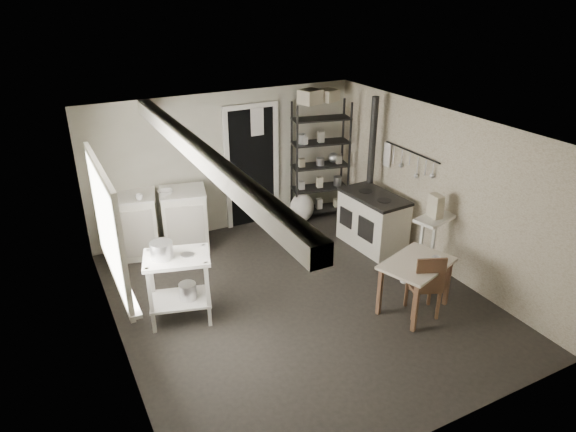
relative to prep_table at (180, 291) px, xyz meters
name	(u,v)px	position (x,y,z in m)	size (l,w,h in m)	color
floor	(298,300)	(1.48, -0.32, -0.40)	(5.00, 5.00, 0.00)	black
ceiling	(300,130)	(1.48, -0.32, 1.90)	(5.00, 5.00, 0.00)	silver
wall_back	(226,163)	(1.48, 2.18, 0.75)	(4.50, 0.02, 2.30)	#A9A490
wall_front	(441,334)	(1.48, -2.82, 0.75)	(4.50, 0.02, 2.30)	#A9A490
wall_left	(111,263)	(-0.77, -0.32, 0.75)	(0.02, 5.00, 2.30)	#A9A490
wall_right	(439,190)	(3.73, -0.32, 0.75)	(0.02, 5.00, 2.30)	#A9A490
window	(106,226)	(-0.74, -0.12, 1.10)	(0.12, 1.76, 1.28)	beige
doorway	(252,168)	(1.93, 2.15, 0.60)	(0.96, 0.10, 2.08)	beige
ceiling_beam	(200,153)	(0.28, -0.32, 1.80)	(0.18, 5.00, 0.18)	beige
wallpaper_panel	(438,190)	(3.72, -0.32, 0.75)	(0.01, 5.00, 2.30)	#BBB198
utensil_rail	(410,152)	(3.67, 0.28, 1.15)	(0.06, 1.20, 0.44)	silver
prep_table	(180,291)	(0.00, 0.00, 0.00)	(0.77, 0.55, 0.88)	beige
stockpot	(162,253)	(-0.15, 0.05, 0.54)	(0.26, 0.26, 0.28)	silver
saucepan	(187,258)	(0.12, -0.04, 0.45)	(0.16, 0.16, 0.09)	silver
bucket	(188,292)	(0.08, -0.05, -0.02)	(0.21, 0.21, 0.23)	silver
base_cabinets	(161,224)	(0.26, 1.86, 0.06)	(1.48, 0.64, 0.97)	beige
mixing_bowl	(166,195)	(0.36, 1.75, 0.56)	(0.30, 0.30, 0.07)	silver
counter_cup	(140,201)	(-0.04, 1.71, 0.56)	(0.11, 0.11, 0.09)	silver
shelf_rack	(320,165)	(3.09, 1.87, 0.55)	(0.97, 0.38, 2.05)	black
shelf_jar	(305,144)	(2.78, 1.89, 0.96)	(0.08, 0.08, 0.18)	silver
storage_box_a	(310,106)	(2.85, 1.84, 1.61)	(0.33, 0.29, 0.22)	beige
storage_box_b	(328,104)	(3.21, 1.88, 1.59)	(0.29, 0.27, 0.19)	beige
stove	(373,220)	(3.25, 0.51, 0.04)	(0.61, 1.10, 0.86)	beige
stovepipe	(373,141)	(3.44, 0.91, 1.19)	(0.12, 0.12, 1.50)	black
side_ledge	(431,249)	(3.43, -0.63, 0.03)	(0.60, 0.32, 0.92)	beige
oats_box	(435,211)	(3.42, -0.61, 0.61)	(0.13, 0.21, 0.32)	beige
work_table	(415,283)	(2.68, -1.17, -0.02)	(0.90, 0.63, 0.69)	beige
table_cup	(437,255)	(2.86, -1.30, 0.41)	(0.10, 0.10, 0.10)	silver
chair	(424,279)	(2.73, -1.28, 0.08)	(0.36, 0.38, 0.88)	#543624
flour_sack	(302,209)	(2.70, 1.80, -0.16)	(0.43, 0.37, 0.52)	silver
floor_crock	(405,277)	(3.02, -0.61, -0.33)	(0.13, 0.13, 0.16)	silver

